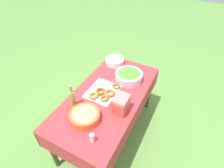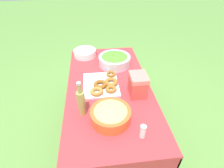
{
  "view_description": "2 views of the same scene",
  "coord_description": "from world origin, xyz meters",
  "px_view_note": "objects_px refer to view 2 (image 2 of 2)",
  "views": [
    {
      "loc": [
        1.2,
        0.68,
        2.05
      ],
      "look_at": [
        -0.07,
        0.02,
        0.81
      ],
      "focal_mm": 28.0,
      "sensor_mm": 36.0,
      "label": 1
    },
    {
      "loc": [
        1.23,
        -0.12,
        1.67
      ],
      "look_at": [
        0.03,
        0.03,
        0.74
      ],
      "focal_mm": 28.0,
      "sensor_mm": 36.0,
      "label": 2
    }
  ],
  "objects_px": {
    "donut_platter": "(103,85)",
    "cooler_box": "(138,85)",
    "pasta_bowl": "(111,114)",
    "plate_stack": "(85,53)",
    "olive_oil_bottle": "(81,102)",
    "salad_bowl": "(115,60)"
  },
  "relations": [
    {
      "from": "plate_stack",
      "to": "olive_oil_bottle",
      "type": "relative_size",
      "value": 0.87
    },
    {
      "from": "plate_stack",
      "to": "olive_oil_bottle",
      "type": "distance_m",
      "value": 0.89
    },
    {
      "from": "pasta_bowl",
      "to": "olive_oil_bottle",
      "type": "bearing_deg",
      "value": -113.82
    },
    {
      "from": "salad_bowl",
      "to": "donut_platter",
      "type": "distance_m",
      "value": 0.39
    },
    {
      "from": "pasta_bowl",
      "to": "olive_oil_bottle",
      "type": "distance_m",
      "value": 0.22
    },
    {
      "from": "pasta_bowl",
      "to": "plate_stack",
      "type": "bearing_deg",
      "value": -169.41
    },
    {
      "from": "donut_platter",
      "to": "olive_oil_bottle",
      "type": "relative_size",
      "value": 1.35
    },
    {
      "from": "salad_bowl",
      "to": "cooler_box",
      "type": "relative_size",
      "value": 1.74
    },
    {
      "from": "salad_bowl",
      "to": "cooler_box",
      "type": "xyz_separation_m",
      "value": [
        0.49,
        0.13,
        0.03
      ]
    },
    {
      "from": "donut_platter",
      "to": "plate_stack",
      "type": "relative_size",
      "value": 1.55
    },
    {
      "from": "salad_bowl",
      "to": "donut_platter",
      "type": "height_order",
      "value": "salad_bowl"
    },
    {
      "from": "pasta_bowl",
      "to": "donut_platter",
      "type": "xyz_separation_m",
      "value": [
        -0.39,
        -0.02,
        -0.04
      ]
    },
    {
      "from": "olive_oil_bottle",
      "to": "pasta_bowl",
      "type": "bearing_deg",
      "value": 66.18
    },
    {
      "from": "pasta_bowl",
      "to": "plate_stack",
      "type": "distance_m",
      "value": 0.99
    },
    {
      "from": "salad_bowl",
      "to": "donut_platter",
      "type": "xyz_separation_m",
      "value": [
        0.36,
        -0.15,
        -0.04
      ]
    },
    {
      "from": "salad_bowl",
      "to": "olive_oil_bottle",
      "type": "xyz_separation_m",
      "value": [
        0.66,
        -0.32,
        0.05
      ]
    },
    {
      "from": "olive_oil_bottle",
      "to": "cooler_box",
      "type": "height_order",
      "value": "olive_oil_bottle"
    },
    {
      "from": "salad_bowl",
      "to": "cooler_box",
      "type": "height_order",
      "value": "cooler_box"
    },
    {
      "from": "donut_platter",
      "to": "cooler_box",
      "type": "relative_size",
      "value": 2.04
    },
    {
      "from": "pasta_bowl",
      "to": "donut_platter",
      "type": "bearing_deg",
      "value": -176.63
    },
    {
      "from": "donut_platter",
      "to": "cooler_box",
      "type": "distance_m",
      "value": 0.31
    },
    {
      "from": "donut_platter",
      "to": "plate_stack",
      "type": "height_order",
      "value": "plate_stack"
    }
  ]
}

